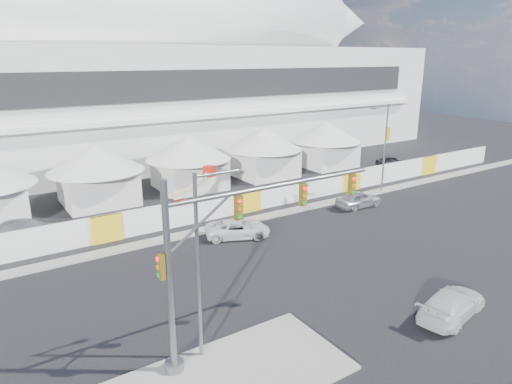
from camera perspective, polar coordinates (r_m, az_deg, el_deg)
ground at (r=25.15m, az=5.37°, el=-13.96°), size 160.00×160.00×0.00m
median_island at (r=20.25m, az=-3.33°, el=-22.19°), size 10.00×5.00×0.15m
far_curb at (r=46.44m, az=15.17°, el=0.11°), size 80.00×1.20×0.12m
stadium at (r=62.54m, az=-12.52°, el=13.15°), size 80.00×24.80×21.98m
tent_row at (r=44.25m, az=-13.71°, el=3.55°), size 53.40×8.40×5.40m
hoarding_fence at (r=38.81m, az=-0.97°, el=-1.06°), size 70.00×0.25×2.00m
scaffold_tower at (r=80.00m, az=15.52°, el=11.13°), size 4.40×4.40×12.00m
sedan_silver at (r=41.02m, az=12.73°, el=-0.88°), size 2.00×4.43×1.48m
pickup_curb at (r=33.48m, az=-2.28°, el=-4.62°), size 3.90×5.21×1.32m
pickup_near at (r=25.81m, az=23.28°, el=-12.71°), size 2.87×5.14×1.41m
lot_car_b at (r=57.68m, az=16.52°, el=3.74°), size 2.52×3.98×1.26m
lot_car_c at (r=36.52m, az=-26.73°, el=-4.37°), size 3.74×5.99×1.62m
traffic_mast at (r=19.20m, az=-4.90°, el=-8.21°), size 10.91×0.80×8.25m
streetlight_median at (r=19.15m, az=-6.73°, el=-7.75°), size 2.29×0.23×8.27m
streetlight_curb at (r=45.42m, az=15.71°, el=6.04°), size 2.52×0.57×8.50m
boom_lift at (r=38.43m, az=-9.14°, el=-1.58°), size 6.99×2.76×3.42m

